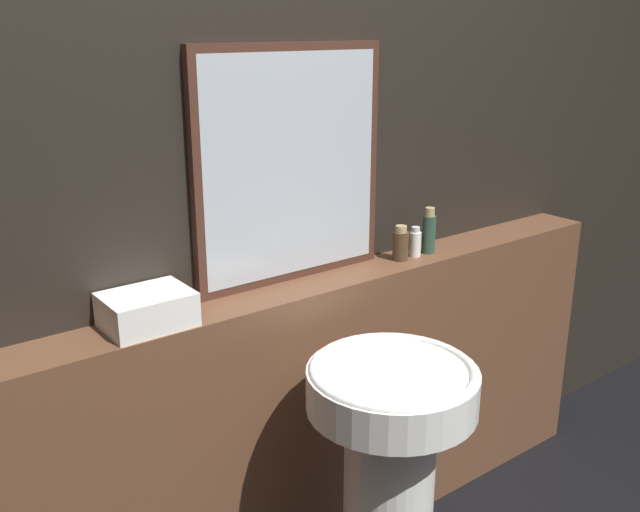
{
  "coord_description": "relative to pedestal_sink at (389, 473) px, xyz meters",
  "views": [
    {
      "loc": [
        -1.2,
        -0.49,
        1.73
      ],
      "look_at": [
        -0.02,
        1.07,
        1.09
      ],
      "focal_mm": 40.0,
      "sensor_mm": 36.0,
      "label": 1
    }
  ],
  "objects": [
    {
      "name": "vanity_counter",
      "position": [
        0.02,
        0.41,
        -0.05
      ],
      "size": [
        2.6,
        0.18,
        0.97
      ],
      "color": "brown",
      "rests_on": "ground_plane"
    },
    {
      "name": "mirror",
      "position": [
        0.01,
        0.48,
        0.79
      ],
      "size": [
        0.66,
        0.03,
        0.71
      ],
      "color": "#47281E",
      "rests_on": "vanity_counter"
    },
    {
      "name": "pedestal_sink",
      "position": [
        0.0,
        0.0,
        0.0
      ],
      "size": [
        0.46,
        0.46,
        0.87
      ],
      "color": "white",
      "rests_on": "ground_plane"
    },
    {
      "name": "towel_stack",
      "position": [
        -0.5,
        0.41,
        0.48
      ],
      "size": [
        0.22,
        0.17,
        0.09
      ],
      "color": "white",
      "rests_on": "vanity_counter"
    },
    {
      "name": "shampoo_bottle",
      "position": [
        0.41,
        0.41,
        0.49
      ],
      "size": [
        0.05,
        0.05,
        0.12
      ],
      "color": "#4C3823",
      "rests_on": "vanity_counter"
    },
    {
      "name": "conditioner_bottle",
      "position": [
        0.48,
        0.41,
        0.49
      ],
      "size": [
        0.04,
        0.04,
        0.1
      ],
      "color": "white",
      "rests_on": "vanity_counter"
    },
    {
      "name": "wall_back",
      "position": [
        0.02,
        0.53,
        0.71
      ],
      "size": [
        8.0,
        0.06,
        2.5
      ],
      "color": "black",
      "rests_on": "ground_plane"
    },
    {
      "name": "lotion_bottle",
      "position": [
        0.54,
        0.41,
        0.51
      ],
      "size": [
        0.05,
        0.05,
        0.16
      ],
      "color": "#2D4C3D",
      "rests_on": "vanity_counter"
    }
  ]
}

